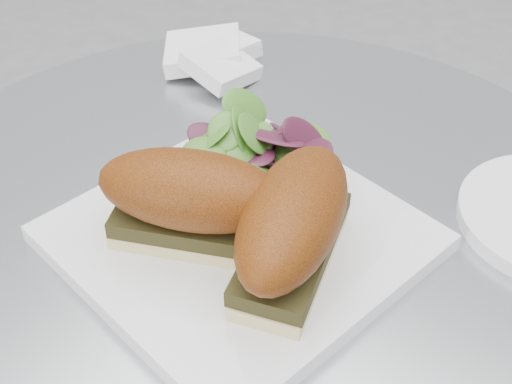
# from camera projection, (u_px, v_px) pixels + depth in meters

# --- Properties ---
(plate) EXTENTS (0.29, 0.29, 0.02)m
(plate) POSITION_uv_depth(u_px,v_px,m) (240.00, 238.00, 0.58)
(plate) COLOR white
(plate) RESTS_ON table
(sandwich_left) EXTENTS (0.16, 0.12, 0.08)m
(sandwich_left) POSITION_uv_depth(u_px,v_px,m) (192.00, 199.00, 0.54)
(sandwich_left) COLOR beige
(sandwich_left) RESTS_ON plate
(sandwich_right) EXTENTS (0.11, 0.17, 0.08)m
(sandwich_right) POSITION_uv_depth(u_px,v_px,m) (293.00, 224.00, 0.52)
(sandwich_right) COLOR beige
(sandwich_right) RESTS_ON plate
(salad) EXTENTS (0.11, 0.11, 0.05)m
(salad) POSITION_uv_depth(u_px,v_px,m) (257.00, 145.00, 0.62)
(salad) COLOR #619C33
(salad) RESTS_ON plate
(napkin) EXTENTS (0.14, 0.14, 0.02)m
(napkin) POSITION_uv_depth(u_px,v_px,m) (212.00, 64.00, 0.78)
(napkin) COLOR white
(napkin) RESTS_ON table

